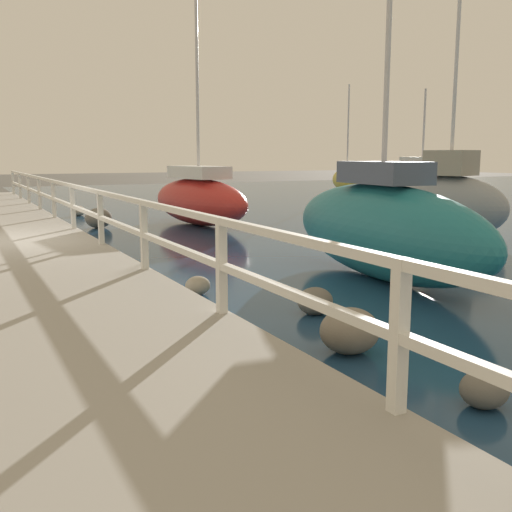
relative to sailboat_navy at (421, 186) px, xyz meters
name	(u,v)px	position (x,y,z in m)	size (l,w,h in m)	color
railing	(85,202)	(-15.60, -6.60, 0.26)	(0.10, 32.50, 1.07)	white
boulder_upstream	(79,211)	(-14.27, 1.39, -0.62)	(0.47, 0.42, 0.35)	gray
boulder_near_dock	(350,331)	(-14.58, -14.95, -0.55)	(0.65, 0.59, 0.49)	slate
boulder_mid_strip	(315,301)	(-14.05, -13.47, -0.61)	(0.48, 0.44, 0.36)	#666056
boulder_far_strip	(198,286)	(-15.01, -11.71, -0.65)	(0.38, 0.34, 0.28)	gray
boulder_downstream	(99,218)	(-14.44, -2.52, -0.51)	(0.77, 0.70, 0.58)	#666056
boulder_water_edge	(484,389)	(-14.41, -16.60, -0.64)	(0.42, 0.38, 0.32)	#666056
sailboat_navy	(421,186)	(0.00, 0.00, 0.00)	(1.30, 5.32, 4.86)	#192347
sailboat_teal	(382,228)	(-11.80, -12.00, 0.07)	(1.62, 5.54, 5.63)	#1E707A
sailboat_gray	(449,202)	(-7.01, -8.69, 0.11)	(2.09, 3.33, 5.93)	gray
sailboat_red	(199,199)	(-11.57, -3.14, -0.01)	(2.05, 5.06, 7.21)	red
sailboat_yellow	(347,179)	(2.28, 8.67, -0.06)	(2.13, 4.51, 6.02)	gold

